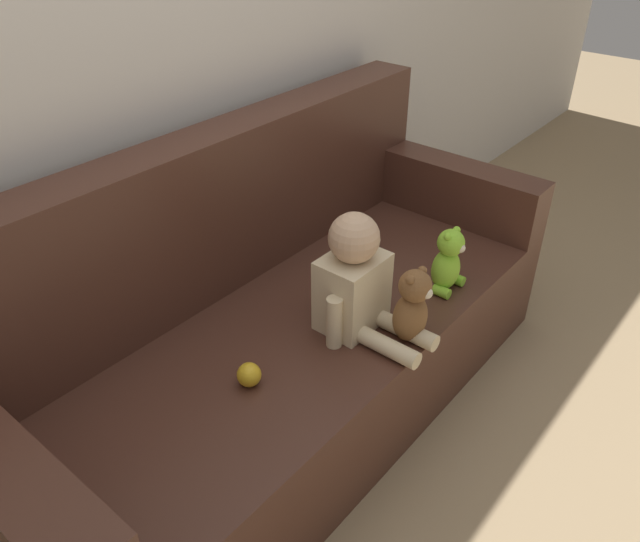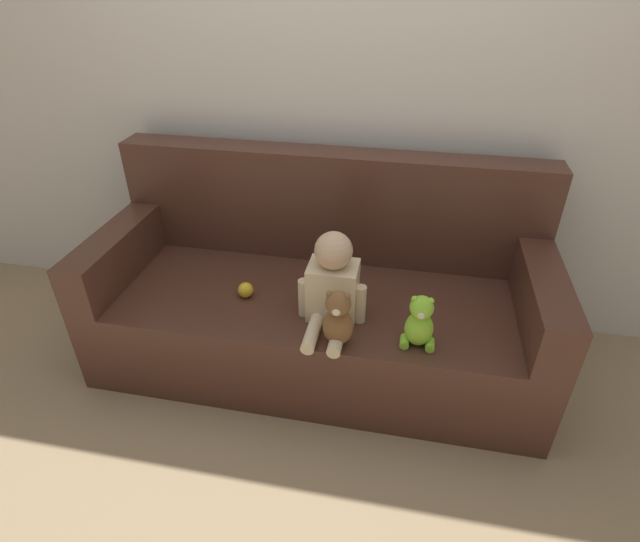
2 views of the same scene
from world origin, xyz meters
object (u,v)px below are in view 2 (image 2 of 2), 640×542
Objects in this scene: teddy_bear_brown at (338,318)px; toy_ball at (246,290)px; couch at (321,297)px; plush_toy_side at (420,323)px; person_baby at (332,284)px.

teddy_bear_brown is 3.60× the size of toy_ball.
plush_toy_side is at bearing -38.35° from couch.
person_baby is 1.70× the size of plush_toy_side.
toy_ball is at bearing 170.40° from person_baby.
plush_toy_side is (0.48, -0.38, 0.21)m from couch.
teddy_bear_brown is 1.09× the size of plush_toy_side.
person_baby is 1.56× the size of teddy_bear_brown.
plush_toy_side is at bearing -13.29° from toy_ball.
toy_ball is (-0.80, 0.19, -0.08)m from plush_toy_side.
teddy_bear_brown is at bearing -169.95° from plush_toy_side.
couch is 8.17× the size of teddy_bear_brown.
person_baby is at bearing -9.60° from toy_ball.
teddy_bear_brown is at bearing -72.61° from person_baby.
teddy_bear_brown is at bearing -27.31° from toy_ball.
plush_toy_side is 3.32× the size of toy_ball.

